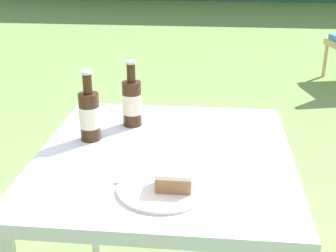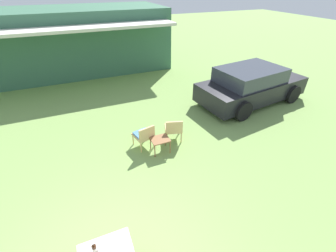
# 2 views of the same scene
# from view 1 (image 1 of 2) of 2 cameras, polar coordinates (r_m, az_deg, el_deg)

# --- Properties ---
(patio_table) EXTENTS (0.79, 0.86, 0.71)m
(patio_table) POSITION_cam_1_polar(r_m,az_deg,el_deg) (1.50, -0.39, -5.64)
(patio_table) COLOR silver
(patio_table) RESTS_ON ground_plane
(cake_on_plate) EXTENTS (0.24, 0.24, 0.06)m
(cake_on_plate) POSITION_cam_1_polar(r_m,az_deg,el_deg) (1.25, -0.15, -7.23)
(cake_on_plate) COLOR silver
(cake_on_plate) RESTS_ON patio_table
(cola_bottle_near) EXTENTS (0.07, 0.07, 0.24)m
(cola_bottle_near) POSITION_cam_1_polar(r_m,az_deg,el_deg) (1.66, -4.43, 2.97)
(cola_bottle_near) COLOR #381E0F
(cola_bottle_near) RESTS_ON patio_table
(cola_bottle_far) EXTENTS (0.07, 0.07, 0.24)m
(cola_bottle_far) POSITION_cam_1_polar(r_m,az_deg,el_deg) (1.56, -9.55, 1.38)
(cola_bottle_far) COLOR #381E0F
(cola_bottle_far) RESTS_ON patio_table
(fork) EXTENTS (0.20, 0.02, 0.01)m
(fork) POSITION_cam_1_polar(r_m,az_deg,el_deg) (1.28, -2.34, -7.26)
(fork) COLOR silver
(fork) RESTS_ON patio_table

